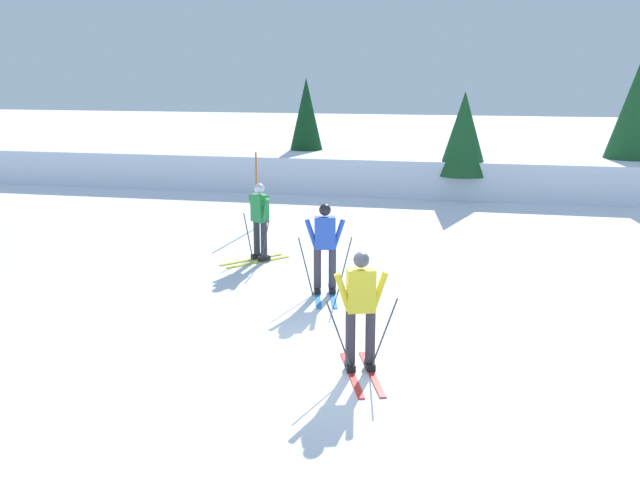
% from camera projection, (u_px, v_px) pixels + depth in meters
% --- Properties ---
extents(ground_plane, '(120.00, 120.00, 0.00)m').
position_uv_depth(ground_plane, '(325.00, 360.00, 10.96)').
color(ground_plane, silver).
extents(far_snow_ridge, '(80.00, 8.71, 1.23)m').
position_uv_depth(far_snow_ridge, '(430.00, 164.00, 28.38)').
color(far_snow_ridge, silver).
rests_on(far_snow_ridge, ground).
extents(skier_blue, '(0.98, 1.64, 1.71)m').
position_uv_depth(skier_blue, '(325.00, 246.00, 13.98)').
color(skier_blue, '#237AC6').
rests_on(skier_blue, ground).
extents(skier_yellow, '(0.95, 1.63, 1.71)m').
position_uv_depth(skier_yellow, '(361.00, 308.00, 10.37)').
color(skier_yellow, red).
rests_on(skier_yellow, ground).
extents(skier_green, '(1.29, 1.48, 1.71)m').
position_uv_depth(skier_green, '(260.00, 220.00, 16.45)').
color(skier_green, gold).
rests_on(skier_green, ground).
extents(trail_marker_pole, '(0.05, 0.05, 2.00)m').
position_uv_depth(trail_marker_pole, '(256.00, 190.00, 19.86)').
color(trail_marker_pole, '#C65614').
rests_on(trail_marker_pole, ground).
extents(conifer_far_left, '(2.06, 2.06, 4.28)m').
position_uv_depth(conifer_far_left, '(635.00, 118.00, 24.71)').
color(conifer_far_left, '#513823').
rests_on(conifer_far_left, ground).
extents(conifer_far_right, '(1.46, 1.46, 3.82)m').
position_uv_depth(conifer_far_right, '(306.00, 123.00, 27.44)').
color(conifer_far_right, '#513823').
rests_on(conifer_far_right, ground).
extents(conifer_far_centre, '(1.61, 1.61, 3.44)m').
position_uv_depth(conifer_far_centre, '(464.00, 134.00, 24.02)').
color(conifer_far_centre, '#513823').
rests_on(conifer_far_centre, ground).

